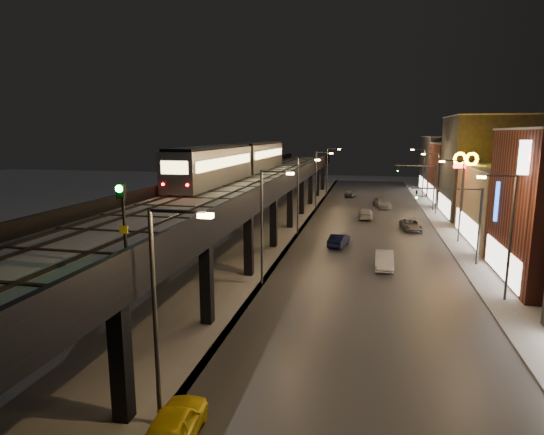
{
  "coord_description": "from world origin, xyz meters",
  "views": [
    {
      "loc": [
        7.28,
        -20.38,
        11.72
      ],
      "look_at": [
        -0.34,
        15.09,
        5.0
      ],
      "focal_mm": 30.0,
      "sensor_mm": 36.0,
      "label": 1
    }
  ],
  "objects_px": {
    "car_near_white": "(339,241)",
    "car_mid_dark": "(366,214)",
    "car_far_white": "(350,193)",
    "car_onc_dark": "(411,225)",
    "car_taxi": "(174,427)",
    "car_onc_silver": "(384,261)",
    "subway_train": "(240,160)",
    "car_onc_white": "(382,203)",
    "sign_citgo": "(536,179)",
    "rail_signal": "(122,207)"
  },
  "relations": [
    {
      "from": "car_mid_dark",
      "to": "sign_citgo",
      "type": "distance_m",
      "value": 32.31
    },
    {
      "from": "car_far_white",
      "to": "sign_citgo",
      "type": "distance_m",
      "value": 53.82
    },
    {
      "from": "car_far_white",
      "to": "car_onc_dark",
      "type": "relative_size",
      "value": 0.87
    },
    {
      "from": "car_onc_silver",
      "to": "car_onc_dark",
      "type": "xyz_separation_m",
      "value": [
        3.66,
        17.13,
        -0.08
      ]
    },
    {
      "from": "car_onc_silver",
      "to": "rail_signal",
      "type": "bearing_deg",
      "value": -114.05
    },
    {
      "from": "car_onc_dark",
      "to": "car_taxi",
      "type": "bearing_deg",
      "value": -111.1
    },
    {
      "from": "car_onc_white",
      "to": "sign_citgo",
      "type": "distance_m",
      "value": 41.22
    },
    {
      "from": "car_mid_dark",
      "to": "car_far_white",
      "type": "bearing_deg",
      "value": -81.63
    },
    {
      "from": "car_far_white",
      "to": "car_onc_silver",
      "type": "distance_m",
      "value": 46.07
    },
    {
      "from": "car_onc_silver",
      "to": "car_taxi",
      "type": "bearing_deg",
      "value": -107.88
    },
    {
      "from": "rail_signal",
      "to": "sign_citgo",
      "type": "height_order",
      "value": "sign_citgo"
    },
    {
      "from": "car_near_white",
      "to": "car_mid_dark",
      "type": "xyz_separation_m",
      "value": [
        2.56,
        16.65,
        0.02
      ]
    },
    {
      "from": "car_mid_dark",
      "to": "rail_signal",
      "type": "bearing_deg",
      "value": 79.71
    },
    {
      "from": "car_near_white",
      "to": "car_onc_white",
      "type": "distance_m",
      "value": 27.42
    },
    {
      "from": "car_onc_white",
      "to": "rail_signal",
      "type": "bearing_deg",
      "value": -114.62
    },
    {
      "from": "car_onc_silver",
      "to": "car_onc_white",
      "type": "relative_size",
      "value": 0.86
    },
    {
      "from": "car_mid_dark",
      "to": "car_near_white",
      "type": "bearing_deg",
      "value": 81.77
    },
    {
      "from": "subway_train",
      "to": "car_mid_dark",
      "type": "bearing_deg",
      "value": 29.69
    },
    {
      "from": "subway_train",
      "to": "car_onc_silver",
      "type": "distance_m",
      "value": 24.15
    },
    {
      "from": "rail_signal",
      "to": "car_far_white",
      "type": "height_order",
      "value": "rail_signal"
    },
    {
      "from": "car_mid_dark",
      "to": "sign_citgo",
      "type": "relative_size",
      "value": 0.43
    },
    {
      "from": "car_near_white",
      "to": "car_onc_white",
      "type": "xyz_separation_m",
      "value": [
        5.01,
        26.96,
        0.07
      ]
    },
    {
      "from": "subway_train",
      "to": "car_onc_dark",
      "type": "height_order",
      "value": "subway_train"
    },
    {
      "from": "sign_citgo",
      "to": "car_onc_white",
      "type": "bearing_deg",
      "value": 102.98
    },
    {
      "from": "sign_citgo",
      "to": "car_onc_dark",
      "type": "bearing_deg",
      "value": 104.93
    },
    {
      "from": "car_near_white",
      "to": "car_onc_dark",
      "type": "relative_size",
      "value": 0.88
    },
    {
      "from": "car_taxi",
      "to": "car_onc_silver",
      "type": "xyz_separation_m",
      "value": [
        8.46,
        25.29,
        -0.01
      ]
    },
    {
      "from": "car_onc_white",
      "to": "car_near_white",
      "type": "bearing_deg",
      "value": -113.88
    },
    {
      "from": "car_mid_dark",
      "to": "car_far_white",
      "type": "relative_size",
      "value": 1.19
    },
    {
      "from": "car_mid_dark",
      "to": "car_far_white",
      "type": "distance_m",
      "value": 22.29
    },
    {
      "from": "sign_citgo",
      "to": "car_taxi",
      "type": "bearing_deg",
      "value": -132.31
    },
    {
      "from": "rail_signal",
      "to": "car_mid_dark",
      "type": "distance_m",
      "value": 49.09
    },
    {
      "from": "subway_train",
      "to": "car_onc_silver",
      "type": "bearing_deg",
      "value": -40.69
    },
    {
      "from": "car_near_white",
      "to": "car_onc_white",
      "type": "relative_size",
      "value": 0.8
    },
    {
      "from": "car_taxi",
      "to": "car_onc_dark",
      "type": "xyz_separation_m",
      "value": [
        12.12,
        42.42,
        -0.09
      ]
    },
    {
      "from": "rail_signal",
      "to": "sign_citgo",
      "type": "xyz_separation_m",
      "value": [
        20.6,
        18.44,
        -0.22
      ]
    },
    {
      "from": "car_far_white",
      "to": "car_onc_dark",
      "type": "xyz_separation_m",
      "value": [
        8.57,
        -28.67,
        -0.04
      ]
    },
    {
      "from": "subway_train",
      "to": "rail_signal",
      "type": "xyz_separation_m",
      "value": [
        6.4,
        -38.73,
        0.36
      ]
    },
    {
      "from": "car_onc_silver",
      "to": "car_far_white",
      "type": "bearing_deg",
      "value": 96.72
    },
    {
      "from": "car_taxi",
      "to": "car_mid_dark",
      "type": "height_order",
      "value": "car_taxi"
    },
    {
      "from": "car_taxi",
      "to": "sign_citgo",
      "type": "distance_m",
      "value": 28.06
    },
    {
      "from": "car_taxi",
      "to": "car_mid_dark",
      "type": "relative_size",
      "value": 0.9
    },
    {
      "from": "subway_train",
      "to": "car_onc_silver",
      "type": "height_order",
      "value": "subway_train"
    },
    {
      "from": "rail_signal",
      "to": "car_onc_silver",
      "type": "height_order",
      "value": "rail_signal"
    },
    {
      "from": "subway_train",
      "to": "car_taxi",
      "type": "distance_m",
      "value": 41.89
    },
    {
      "from": "car_onc_silver",
      "to": "car_near_white",
      "type": "bearing_deg",
      "value": 122.65
    },
    {
      "from": "car_onc_silver",
      "to": "sign_citgo",
      "type": "distance_m",
      "value": 13.62
    },
    {
      "from": "subway_train",
      "to": "car_taxi",
      "type": "height_order",
      "value": "subway_train"
    },
    {
      "from": "car_near_white",
      "to": "car_onc_silver",
      "type": "distance_m",
      "value": 8.34
    },
    {
      "from": "car_mid_dark",
      "to": "car_onc_white",
      "type": "distance_m",
      "value": 10.59
    }
  ]
}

